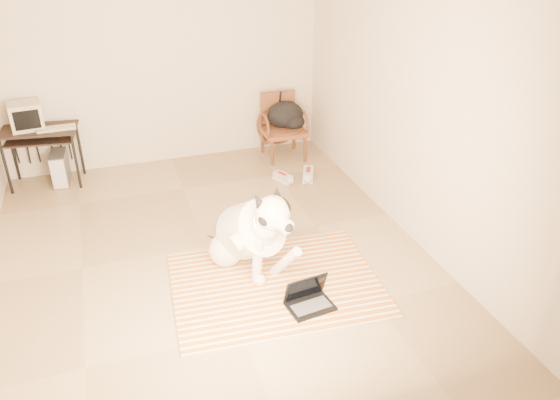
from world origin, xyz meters
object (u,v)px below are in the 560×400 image
pc_tower (60,168)px  computer_desk (40,137)px  dog (251,233)px  backpack (287,116)px  crt_monitor (26,116)px  laptop (308,299)px  rattan_chair (282,126)px

pc_tower → computer_desk: bearing=177.6°
dog → backpack: dog is taller
crt_monitor → backpack: 3.13m
laptop → pc_tower: (-1.97, 3.16, 0.10)m
dog → laptop: 0.80m
dog → crt_monitor: size_ratio=3.08×
crt_monitor → laptop: bearing=-55.5°
laptop → rattan_chair: (0.83, 3.07, 0.33)m
rattan_chair → backpack: size_ratio=1.72×
dog → computer_desk: bearing=126.4°
crt_monitor → rattan_chair: size_ratio=0.46×
laptop → crt_monitor: bearing=124.5°
laptop → backpack: size_ratio=0.84×
laptop → rattan_chair: 3.20m
laptop → backpack: 3.24m
dog → pc_tower: dog is taller
dog → crt_monitor: 3.21m
computer_desk → backpack: 3.01m
rattan_chair → backpack: rattan_chair is taller
dog → pc_tower: (-1.68, 2.47, -0.19)m
dog → crt_monitor: bearing=127.4°
rattan_chair → dog: bearing=-115.0°
laptop → computer_desk: (-2.11, 3.17, 0.52)m
computer_desk → rattan_chair: bearing=-1.9°
backpack → laptop: bearing=-106.2°
computer_desk → backpack: size_ratio=1.87×
crt_monitor → rattan_chair: 3.08m
dog → rattan_chair: (1.11, 2.38, 0.04)m
backpack → computer_desk: bearing=178.4°
laptop → crt_monitor: 3.98m
laptop → rattan_chair: bearing=74.9°
dog → backpack: 2.67m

